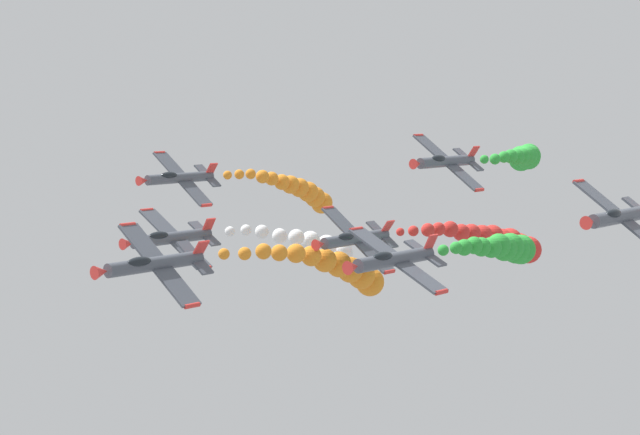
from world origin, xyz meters
The scene contains 13 objects.
airplane_lead centered at (0.09, 19.12, 111.50)m, with size 7.90×10.35×5.98m.
smoke_trail_lead centered at (2.39, -6.02, 107.79)m, with size 5.52×25.46×7.68m.
airplane_left_inner centered at (-13.04, 6.36, 111.70)m, with size 8.73×10.35×4.55m.
smoke_trail_left_inner centered at (-11.28, -13.07, 110.37)m, with size 4.69×18.75×4.01m.
airplane_right_inner centered at (11.77, 7.31, 111.33)m, with size 8.41×10.35×5.18m.
smoke_trail_right_inner centered at (11.18, -11.77, 108.94)m, with size 2.84×17.57×5.36m.
airplane_left_outer centered at (0.42, -5.41, 110.97)m, with size 7.95×10.35×5.91m.
smoke_trail_left_outer centered at (1.10, -32.70, 107.91)m, with size 3.39×28.28×6.78m.
airplane_right_outer centered at (-25.48, -6.20, 114.86)m, with size 8.08×10.35×5.72m.
airplane_trailing centered at (24.63, -5.10, 115.55)m, with size 8.00×10.35×5.84m.
smoke_trail_trailing centered at (26.84, -27.32, 112.52)m, with size 5.46×22.22×6.79m.
airplane_high_slot centered at (-0.60, -18.70, 117.68)m, with size 8.04×10.35×5.77m.
smoke_trail_high_slot centered at (8.07, -49.43, 116.61)m, with size 15.78×33.05×4.23m.
Camera 1 is at (-61.76, 70.82, 123.81)m, focal length 59.61 mm.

